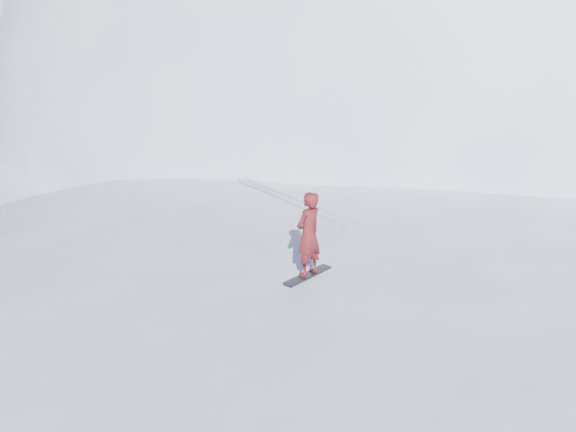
# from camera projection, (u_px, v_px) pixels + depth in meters

# --- Properties ---
(ground) EXTENTS (400.00, 400.00, 0.00)m
(ground) POSITION_uv_depth(u_px,v_px,m) (401.00, 338.00, 16.49)
(ground) COLOR white
(ground) RESTS_ON ground
(near_ridge) EXTENTS (36.00, 28.00, 4.80)m
(near_ridge) POSITION_uv_depth(u_px,v_px,m) (369.00, 286.00, 19.45)
(near_ridge) COLOR white
(near_ridge) RESTS_ON ground
(summit_peak) EXTENTS (60.00, 56.00, 56.00)m
(summit_peak) POSITION_uv_depth(u_px,v_px,m) (433.00, 114.00, 47.81)
(summit_peak) COLOR white
(summit_peak) RESTS_ON ground
(peak_shoulder) EXTENTS (28.00, 24.00, 18.00)m
(peak_shoulder) POSITION_uv_depth(u_px,v_px,m) (336.00, 146.00, 37.63)
(peak_shoulder) COLOR white
(peak_shoulder) RESTS_ON ground
(wind_bumps) EXTENTS (16.00, 14.40, 1.00)m
(wind_bumps) POSITION_uv_depth(u_px,v_px,m) (340.00, 309.00, 18.04)
(wind_bumps) COLOR white
(wind_bumps) RESTS_ON ground
(snowboard) EXTENTS (1.39, 0.75, 0.02)m
(snowboard) POSITION_uv_depth(u_px,v_px,m) (308.00, 275.00, 14.39)
(snowboard) COLOR black
(snowboard) RESTS_ON near_ridge
(snowboarder) EXTENTS (0.82, 0.69, 1.93)m
(snowboarder) POSITION_uv_depth(u_px,v_px,m) (308.00, 234.00, 14.07)
(snowboarder) COLOR maroon
(snowboarder) RESTS_ON snowboard
(board_tracks) EXTENTS (1.29, 5.96, 0.04)m
(board_tracks) POSITION_uv_depth(u_px,v_px,m) (291.00, 199.00, 19.71)
(board_tracks) COLOR silver
(board_tracks) RESTS_ON ground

